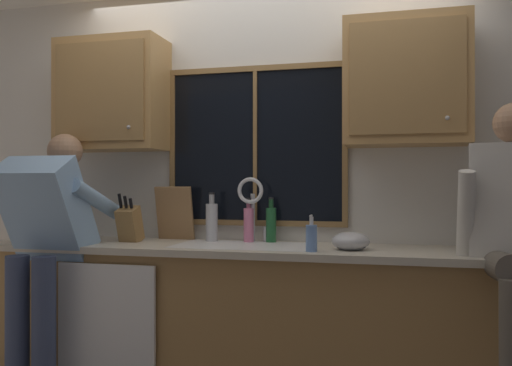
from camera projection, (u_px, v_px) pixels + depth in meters
back_wall at (271, 185)px, 3.53m from camera, size 5.66×0.12×2.55m
window_glass at (256, 146)px, 3.49m from camera, size 1.10×0.02×0.95m
window_frame_top at (255, 69)px, 3.48m from camera, size 1.17×0.02×0.04m
window_frame_bottom at (255, 223)px, 3.48m from camera, size 1.17×0.02×0.04m
window_frame_left at (172, 147)px, 3.62m from camera, size 0.03×0.02×0.95m
window_frame_right at (345, 144)px, 3.34m from camera, size 0.04×0.02×0.95m
window_mullion_center at (255, 146)px, 3.48m from camera, size 0.02×0.02×0.95m
lower_cabinet_run at (258, 328)px, 3.19m from camera, size 3.26×0.58×0.88m
countertop at (257, 249)px, 3.17m from camera, size 3.32×0.62×0.04m
dishwasher_front at (106, 330)px, 3.08m from camera, size 0.60×0.02×0.74m
upper_cabinet_left at (112, 95)px, 3.56m from camera, size 0.69×0.36×0.72m
upper_cabinet_right at (406, 82)px, 3.10m from camera, size 0.69×0.36×0.72m
sink at (243, 262)px, 3.20m from camera, size 0.80×0.46×0.21m
faucet at (252, 201)px, 3.38m from camera, size 0.18×0.09×0.40m
person_standing at (45, 237)px, 3.16m from camera, size 0.53×0.67×1.59m
knife_block at (130, 224)px, 3.40m from camera, size 0.12×0.18×0.32m
cutting_board at (175, 213)px, 3.54m from camera, size 0.25×0.09×0.35m
mixing_bowl at (351, 241)px, 2.99m from camera, size 0.21×0.21×0.10m
soap_dispenser at (311, 237)px, 2.91m from camera, size 0.06×0.07×0.20m
bottle_green_glass at (271, 224)px, 3.37m from camera, size 0.06×0.06×0.28m
bottle_tall_clear at (212, 221)px, 3.43m from camera, size 0.07×0.07×0.31m
bottle_amber_small at (249, 224)px, 3.38m from camera, size 0.06×0.06×0.27m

